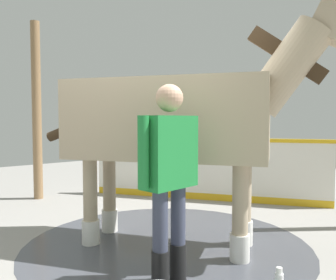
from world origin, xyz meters
The scene contains 6 objects.
ground_plane centered at (0.00, 0.00, -0.01)m, with size 16.00×16.00×0.02m, color gray.
wet_patch centered at (0.30, -0.14, 0.00)m, with size 3.22×3.22×0.00m, color #42444C.
barrier_wall centered at (2.26, 1.15, 0.51)m, with size 2.37×3.53×1.10m.
roof_post_far centered at (0.00, 3.14, 1.57)m, with size 0.16×0.16×3.15m, color olive.
horse centered at (0.38, -0.26, 1.42)m, with size 2.24×3.14×2.61m.
handler centered at (-0.32, -0.94, 1.00)m, with size 0.68×0.28×1.72m.
Camera 1 is at (-2.20, -3.19, 1.43)m, focal length 37.65 mm.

